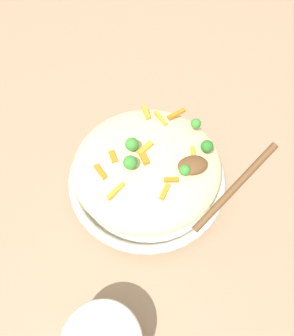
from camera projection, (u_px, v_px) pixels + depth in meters
name	position (u px, v px, depth m)	size (l,w,h in m)	color
ground_plane	(147.00, 184.00, 0.67)	(2.40, 2.40, 0.00)	#9E7F60
serving_bowl	(147.00, 179.00, 0.65)	(0.33, 0.33, 0.04)	silver
pasta_mound	(147.00, 166.00, 0.61)	(0.29, 0.28, 0.07)	beige
carrot_piece_0	(146.00, 148.00, 0.58)	(0.04, 0.01, 0.01)	orange
carrot_piece_1	(100.00, 172.00, 0.56)	(0.03, 0.01, 0.01)	orange
carrot_piece_2	(193.00, 154.00, 0.58)	(0.03, 0.01, 0.01)	orange
carrot_piece_3	(116.00, 191.00, 0.54)	(0.04, 0.01, 0.01)	orange
carrot_piece_4	(161.00, 118.00, 0.63)	(0.04, 0.01, 0.01)	orange
carrot_piece_5	(171.00, 180.00, 0.55)	(0.03, 0.01, 0.01)	orange
carrot_piece_6	(144.00, 159.00, 0.57)	(0.02, 0.01, 0.01)	orange
carrot_piece_7	(165.00, 192.00, 0.54)	(0.03, 0.01, 0.01)	orange
carrot_piece_8	(176.00, 114.00, 0.63)	(0.04, 0.01, 0.01)	orange
carrot_piece_9	(113.00, 157.00, 0.58)	(0.03, 0.01, 0.01)	orange
carrot_piece_10	(146.00, 112.00, 0.64)	(0.04, 0.01, 0.01)	orange
broccoli_floret_0	(185.00, 170.00, 0.55)	(0.02, 0.02, 0.03)	#377928
broccoli_floret_1	(132.00, 145.00, 0.57)	(0.03, 0.03, 0.03)	#377928
broccoli_floret_2	(207.00, 147.00, 0.58)	(0.02, 0.02, 0.03)	#296820
broccoli_floret_3	(130.00, 163.00, 0.55)	(0.03, 0.03, 0.03)	#377928
broccoli_floret_4	(196.00, 124.00, 0.61)	(0.02, 0.02, 0.02)	#377928
serving_spoon	(208.00, 174.00, 0.53)	(0.16, 0.14, 0.09)	brown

